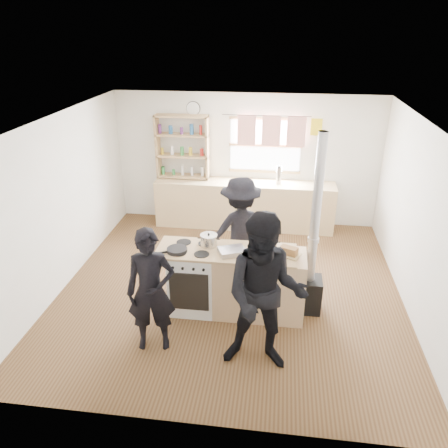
{
  "coord_description": "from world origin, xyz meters",
  "views": [
    {
      "loc": [
        0.63,
        -5.55,
        3.66
      ],
      "look_at": [
        -0.09,
        -0.1,
        1.1
      ],
      "focal_mm": 35.0,
      "sensor_mm": 36.0,
      "label": 1
    }
  ],
  "objects": [
    {
      "name": "ground",
      "position": [
        0.0,
        0.0,
        -0.01
      ],
      "size": [
        5.0,
        5.0,
        0.01
      ],
      "primitive_type": "cube",
      "color": "brown",
      "rests_on": "ground"
    },
    {
      "name": "back_counter",
      "position": [
        0.0,
        2.22,
        0.45
      ],
      "size": [
        3.4,
        0.55,
        0.9
      ],
      "primitive_type": "cube",
      "color": "tan",
      "rests_on": "ground"
    },
    {
      "name": "shelving_unit",
      "position": [
        -1.2,
        2.34,
        1.51
      ],
      "size": [
        1.0,
        0.28,
        1.2
      ],
      "color": "tan",
      "rests_on": "back_counter"
    },
    {
      "name": "thermos",
      "position": [
        0.63,
        2.22,
        1.07
      ],
      "size": [
        0.1,
        0.1,
        0.33
      ],
      "primitive_type": "cylinder",
      "color": "silver",
      "rests_on": "back_counter"
    },
    {
      "name": "cooking_island",
      "position": [
        0.14,
        -0.55,
        0.47
      ],
      "size": [
        1.97,
        0.64,
        0.93
      ],
      "color": "white",
      "rests_on": "ground"
    },
    {
      "name": "skillet_greens",
      "position": [
        -0.63,
        -0.67,
        0.96
      ],
      "size": [
        0.36,
        0.36,
        0.05
      ],
      "color": "black",
      "rests_on": "cooking_island"
    },
    {
      "name": "roast_tray",
      "position": [
        0.09,
        -0.62,
        0.97
      ],
      "size": [
        0.41,
        0.36,
        0.07
      ],
      "color": "silver",
      "rests_on": "cooking_island"
    },
    {
      "name": "stockpot_stove",
      "position": [
        -0.25,
        -0.45,
        1.01
      ],
      "size": [
        0.23,
        0.23,
        0.19
      ],
      "color": "#B9B9BC",
      "rests_on": "cooking_island"
    },
    {
      "name": "stockpot_counter",
      "position": [
        0.51,
        -0.47,
        1.03
      ],
      "size": [
        0.3,
        0.3,
        0.22
      ],
      "color": "#B0B0B2",
      "rests_on": "cooking_island"
    },
    {
      "name": "bread_board",
      "position": [
        0.81,
        -0.58,
        0.98
      ],
      "size": [
        0.34,
        0.3,
        0.12
      ],
      "color": "tan",
      "rests_on": "cooking_island"
    },
    {
      "name": "flue_heater",
      "position": [
        1.12,
        -0.4,
        0.65
      ],
      "size": [
        0.35,
        0.35,
        2.5
      ],
      "color": "black",
      "rests_on": "ground"
    },
    {
      "name": "person_near_left",
      "position": [
        -0.78,
        -1.4,
        0.79
      ],
      "size": [
        0.64,
        0.48,
        1.58
      ],
      "primitive_type": "imported",
      "rotation": [
        0.0,
        0.0,
        0.2
      ],
      "color": "black",
      "rests_on": "ground"
    },
    {
      "name": "person_near_right",
      "position": [
        0.55,
        -1.54,
        0.95
      ],
      "size": [
        0.95,
        0.75,
        1.91
      ],
      "primitive_type": "imported",
      "rotation": [
        0.0,
        0.0,
        -0.03
      ],
      "color": "black",
      "rests_on": "ground"
    },
    {
      "name": "person_far",
      "position": [
        0.11,
        0.3,
        0.82
      ],
      "size": [
        1.21,
        0.95,
        1.65
      ],
      "primitive_type": "imported",
      "rotation": [
        0.0,
        0.0,
        3.51
      ],
      "color": "black",
      "rests_on": "ground"
    }
  ]
}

